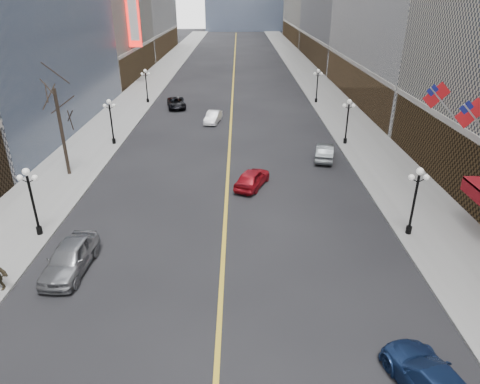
{
  "coord_description": "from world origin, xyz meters",
  "views": [
    {
      "loc": [
        0.93,
        6.34,
        14.18
      ],
      "look_at": [
        0.98,
        23.21,
        6.27
      ],
      "focal_mm": 32.0,
      "sensor_mm": 36.0,
      "label": 1
    }
  ],
  "objects_px": {
    "streetlamp_west_1": "(31,195)",
    "car_sb_far": "(325,152)",
    "streetlamp_west_2": "(111,117)",
    "car_nb_near": "(70,258)",
    "car_nb_far": "(176,103)",
    "streetlamp_east_2": "(348,117)",
    "car_nb_mid": "(213,117)",
    "streetlamp_east_1": "(416,194)",
    "streetlamp_west_3": "(146,82)",
    "car_sb_mid": "(252,178)",
    "streetlamp_east_3": "(317,82)"
  },
  "relations": [
    {
      "from": "streetlamp_west_1",
      "to": "car_sb_far",
      "type": "distance_m",
      "value": 24.99
    },
    {
      "from": "streetlamp_west_1",
      "to": "streetlamp_west_2",
      "type": "bearing_deg",
      "value": 90.0
    },
    {
      "from": "streetlamp_west_2",
      "to": "car_nb_near",
      "type": "distance_m",
      "value": 22.11
    },
    {
      "from": "car_nb_near",
      "to": "car_nb_far",
      "type": "distance_m",
      "value": 37.06
    },
    {
      "from": "streetlamp_east_2",
      "to": "car_nb_mid",
      "type": "relative_size",
      "value": 1.11
    },
    {
      "from": "streetlamp_east_2",
      "to": "car_nb_near",
      "type": "distance_m",
      "value": 29.79
    },
    {
      "from": "streetlamp_east_1",
      "to": "car_nb_mid",
      "type": "xyz_separation_m",
      "value": [
        -13.92,
        26.16,
        -2.23
      ]
    },
    {
      "from": "car_nb_near",
      "to": "streetlamp_east_2",
      "type": "bearing_deg",
      "value": 49.77
    },
    {
      "from": "streetlamp_west_3",
      "to": "car_sb_mid",
      "type": "bearing_deg",
      "value": -64.09
    },
    {
      "from": "streetlamp_east_3",
      "to": "streetlamp_east_2",
      "type": "bearing_deg",
      "value": -90.0
    },
    {
      "from": "streetlamp_east_3",
      "to": "car_nb_far",
      "type": "xyz_separation_m",
      "value": [
        -19.22,
        -2.71,
        -2.22
      ]
    },
    {
      "from": "streetlamp_west_2",
      "to": "car_nb_far",
      "type": "distance_m",
      "value": 16.05
    },
    {
      "from": "streetlamp_west_3",
      "to": "car_sb_mid",
      "type": "height_order",
      "value": "streetlamp_west_3"
    },
    {
      "from": "streetlamp_east_3",
      "to": "car_nb_far",
      "type": "distance_m",
      "value": 19.54
    },
    {
      "from": "streetlamp_east_2",
      "to": "streetlamp_west_3",
      "type": "height_order",
      "value": "same"
    },
    {
      "from": "streetlamp_west_1",
      "to": "streetlamp_west_3",
      "type": "height_order",
      "value": "same"
    },
    {
      "from": "car_nb_near",
      "to": "car_nb_far",
      "type": "relative_size",
      "value": 1.02
    },
    {
      "from": "streetlamp_east_2",
      "to": "streetlamp_west_1",
      "type": "distance_m",
      "value": 29.68
    },
    {
      "from": "streetlamp_east_3",
      "to": "car_sb_far",
      "type": "relative_size",
      "value": 1.01
    },
    {
      "from": "streetlamp_east_1",
      "to": "car_sb_far",
      "type": "distance_m",
      "value": 14.24
    },
    {
      "from": "car_sb_mid",
      "to": "streetlamp_west_2",
      "type": "bearing_deg",
      "value": -14.13
    },
    {
      "from": "streetlamp_west_3",
      "to": "car_nb_mid",
      "type": "xyz_separation_m",
      "value": [
        9.68,
        -9.84,
        -2.23
      ]
    },
    {
      "from": "streetlamp_east_2",
      "to": "car_nb_near",
      "type": "xyz_separation_m",
      "value": [
        -20.24,
        -21.76,
        -2.05
      ]
    },
    {
      "from": "car_sb_mid",
      "to": "car_sb_far",
      "type": "relative_size",
      "value": 0.98
    },
    {
      "from": "streetlamp_west_2",
      "to": "car_nb_near",
      "type": "bearing_deg",
      "value": -81.22
    },
    {
      "from": "streetlamp_west_1",
      "to": "streetlamp_west_2",
      "type": "height_order",
      "value": "same"
    },
    {
      "from": "streetlamp_west_2",
      "to": "streetlamp_west_3",
      "type": "xyz_separation_m",
      "value": [
        0.0,
        18.0,
        0.0
      ]
    },
    {
      "from": "streetlamp_east_2",
      "to": "streetlamp_east_3",
      "type": "xyz_separation_m",
      "value": [
        0.0,
        18.0,
        0.0
      ]
    },
    {
      "from": "streetlamp_east_1",
      "to": "streetlamp_west_2",
      "type": "distance_m",
      "value": 29.68
    },
    {
      "from": "streetlamp_west_1",
      "to": "streetlamp_east_1",
      "type": "bearing_deg",
      "value": 0.0
    },
    {
      "from": "streetlamp_west_2",
      "to": "car_nb_near",
      "type": "xyz_separation_m",
      "value": [
        3.36,
        -21.76,
        -2.05
      ]
    },
    {
      "from": "streetlamp_east_3",
      "to": "car_nb_far",
      "type": "height_order",
      "value": "streetlamp_east_3"
    },
    {
      "from": "streetlamp_east_2",
      "to": "streetlamp_east_3",
      "type": "height_order",
      "value": "same"
    },
    {
      "from": "streetlamp_east_1",
      "to": "streetlamp_west_1",
      "type": "xyz_separation_m",
      "value": [
        -23.6,
        0.0,
        0.0
      ]
    },
    {
      "from": "car_nb_mid",
      "to": "streetlamp_east_1",
      "type": "bearing_deg",
      "value": -52.25
    },
    {
      "from": "streetlamp_east_2",
      "to": "streetlamp_west_1",
      "type": "height_order",
      "value": "same"
    },
    {
      "from": "streetlamp_east_1",
      "to": "car_nb_mid",
      "type": "relative_size",
      "value": 1.11
    },
    {
      "from": "streetlamp_west_2",
      "to": "streetlamp_east_3",
      "type": "bearing_deg",
      "value": 37.33
    },
    {
      "from": "streetlamp_west_3",
      "to": "car_nb_near",
      "type": "distance_m",
      "value": 39.95
    },
    {
      "from": "streetlamp_west_2",
      "to": "car_nb_mid",
      "type": "distance_m",
      "value": 12.86
    },
    {
      "from": "streetlamp_east_1",
      "to": "car_nb_far",
      "type": "height_order",
      "value": "streetlamp_east_1"
    },
    {
      "from": "car_sb_far",
      "to": "car_nb_far",
      "type": "bearing_deg",
      "value": -37.22
    },
    {
      "from": "streetlamp_east_3",
      "to": "car_sb_far",
      "type": "xyz_separation_m",
      "value": [
        -2.87,
        -22.22,
        -2.16
      ]
    },
    {
      "from": "car_nb_near",
      "to": "car_nb_far",
      "type": "height_order",
      "value": "car_nb_near"
    },
    {
      "from": "streetlamp_west_1",
      "to": "streetlamp_west_2",
      "type": "distance_m",
      "value": 18.0
    },
    {
      "from": "car_nb_mid",
      "to": "car_sb_far",
      "type": "bearing_deg",
      "value": -38.5
    },
    {
      "from": "car_nb_far",
      "to": "car_sb_mid",
      "type": "relative_size",
      "value": 1.12
    },
    {
      "from": "car_nb_near",
      "to": "car_sb_mid",
      "type": "xyz_separation_m",
      "value": [
        10.44,
        11.35,
        -0.11
      ]
    },
    {
      "from": "streetlamp_west_3",
      "to": "car_sb_far",
      "type": "bearing_deg",
      "value": -46.98
    },
    {
      "from": "streetlamp_west_3",
      "to": "car_nb_far",
      "type": "xyz_separation_m",
      "value": [
        4.38,
        -2.71,
        -2.22
      ]
    }
  ]
}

